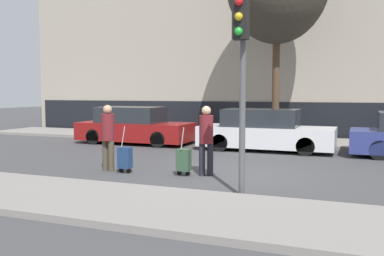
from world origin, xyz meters
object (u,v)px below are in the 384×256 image
parked_car_1 (265,131)px  traffic_light (241,56)px  parked_car_0 (134,127)px  pedestrian_right (206,136)px  trolley_right (184,160)px  pedestrian_left (108,134)px  trolley_left (125,158)px

parked_car_1 → traffic_light: bearing=-82.0°
parked_car_0 → traffic_light: 9.58m
pedestrian_right → trolley_right: pedestrian_right is taller
parked_car_0 → trolley_right: (4.37, -5.37, -0.29)m
traffic_light → parked_car_1: bearing=98.0°
parked_car_0 → pedestrian_right: size_ratio=2.66×
pedestrian_left → trolley_right: size_ratio=1.44×
pedestrian_left → traffic_light: 4.55m
pedestrian_right → traffic_light: bearing=-75.0°
pedestrian_right → trolley_right: bearing=-179.9°
trolley_left → traffic_light: size_ratio=0.31×
pedestrian_left → trolley_right: bearing=-167.5°
parked_car_0 → parked_car_1: bearing=-1.4°
trolley_left → pedestrian_right: 2.16m
trolley_left → parked_car_0: bearing=117.1°
trolley_left → traffic_light: 4.35m
pedestrian_left → trolley_left: (0.54, -0.09, -0.59)m
parked_car_0 → parked_car_1: 5.26m
traffic_light → pedestrian_left: bearing=159.0°
parked_car_1 → traffic_light: traffic_light is taller
parked_car_0 → pedestrian_right: pedestrian_right is taller
trolley_right → parked_car_0: bearing=129.2°
parked_car_0 → pedestrian_left: (2.31, -5.49, 0.30)m
trolley_left → pedestrian_right: size_ratio=0.70×
traffic_light → trolley_left: bearing=157.3°
parked_car_0 → pedestrian_left: size_ratio=2.65×
parked_car_1 → pedestrian_left: pedestrian_left is taller
pedestrian_right → trolley_left: bearing=169.9°
trolley_left → trolley_right: bearing=7.7°
parked_car_0 → trolley_right: 6.93m
pedestrian_left → pedestrian_right: size_ratio=1.00×
parked_car_1 → trolley_left: size_ratio=3.89×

